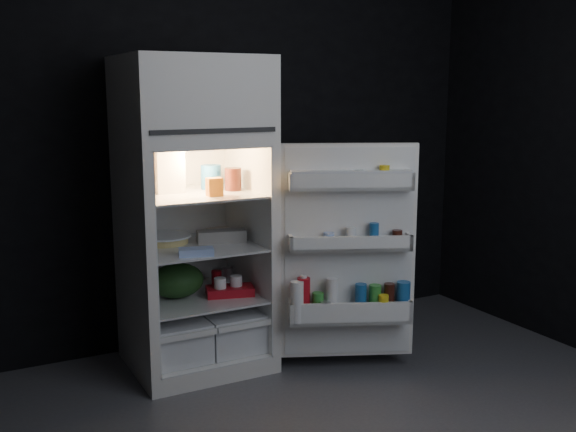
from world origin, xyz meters
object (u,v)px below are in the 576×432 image
refrigerator (192,204)px  fridge_door (349,256)px  yogurt_tray (230,291)px  egg_carton (221,236)px  milk_jug (168,171)px

refrigerator → fridge_door: size_ratio=1.46×
fridge_door → yogurt_tray: bearing=144.1°
fridge_door → egg_carton: bearing=139.7°
refrigerator → yogurt_tray: refrigerator is taller
yogurt_tray → milk_jug: bearing=164.5°
egg_carton → yogurt_tray: 0.32m
refrigerator → fridge_door: refrigerator is taller
milk_jug → egg_carton: milk_jug is taller
milk_jug → egg_carton: 0.48m
refrigerator → milk_jug: bearing=159.3°
fridge_door → egg_carton: (-0.57, 0.48, 0.08)m
milk_jug → egg_carton: (0.28, -0.09, -0.38)m
refrigerator → milk_jug: 0.23m
refrigerator → egg_carton: bearing=-17.0°
refrigerator → yogurt_tray: 0.55m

